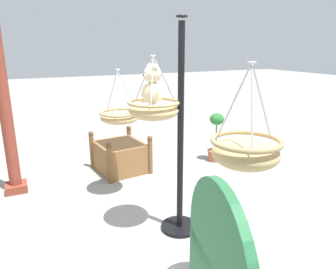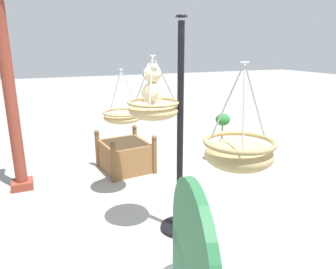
% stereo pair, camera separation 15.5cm
% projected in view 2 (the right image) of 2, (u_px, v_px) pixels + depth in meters
% --- Properties ---
extents(ground_plane, '(40.00, 40.00, 0.00)m').
position_uv_depth(ground_plane, '(176.00, 222.00, 3.87)').
color(ground_plane, gray).
extents(display_pole_central, '(0.44, 0.44, 2.40)m').
position_uv_depth(display_pole_central, '(180.00, 171.00, 3.54)').
color(display_pole_central, black).
rests_on(display_pole_central, ground).
extents(hanging_basket_with_teddy, '(0.57, 0.57, 0.68)m').
position_uv_depth(hanging_basket_with_teddy, '(154.00, 109.00, 3.38)').
color(hanging_basket_with_teddy, tan).
extents(teddy_bear, '(0.33, 0.30, 0.48)m').
position_uv_depth(teddy_bear, '(151.00, 90.00, 3.32)').
color(teddy_bear, beige).
extents(hanging_basket_left_high, '(0.52, 0.52, 0.77)m').
position_uv_depth(hanging_basket_left_high, '(239.00, 153.00, 2.27)').
color(hanging_basket_left_high, tan).
extents(hanging_basket_right_low, '(0.55, 0.55, 0.74)m').
position_uv_depth(hanging_basket_right_low, '(123.00, 116.00, 4.35)').
color(hanging_basket_right_low, tan).
extents(greenhouse_pillar_right, '(0.32, 0.32, 3.03)m').
position_uv_depth(greenhouse_pillar_right, '(10.00, 93.00, 4.40)').
color(greenhouse_pillar_right, brown).
rests_on(greenhouse_pillar_right, ground).
extents(wooden_planter_box, '(0.97, 0.91, 0.67)m').
position_uv_depth(wooden_planter_box, '(125.00, 155.00, 5.45)').
color(wooden_planter_box, olive).
rests_on(wooden_planter_box, ground).
extents(potted_plant_small_succulent, '(0.31, 0.31, 0.91)m').
position_uv_depth(potted_plant_small_succulent, '(222.00, 140.00, 5.82)').
color(potted_plant_small_succulent, '#AD563D').
rests_on(potted_plant_small_succulent, ground).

